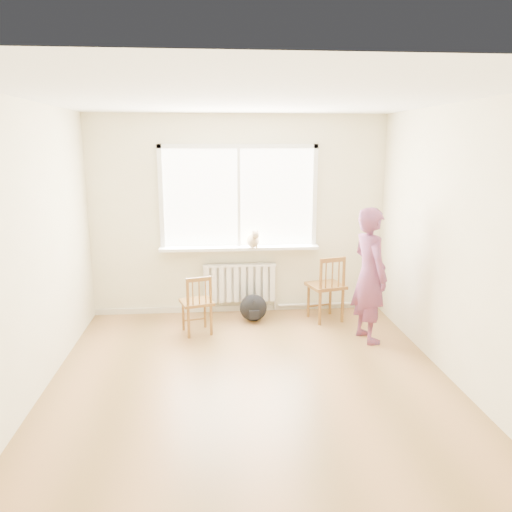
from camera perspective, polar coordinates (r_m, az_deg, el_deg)
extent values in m
plane|color=#A47243|center=(5.05, -0.46, -14.53)|extent=(4.50, 4.50, 0.00)
plane|color=white|center=(4.51, -0.53, 17.64)|extent=(4.50, 4.50, 0.00)
cube|color=beige|center=(6.81, -1.98, 4.58)|extent=(4.00, 0.01, 2.70)
cube|color=white|center=(6.75, -1.99, 6.66)|extent=(2.00, 0.02, 1.30)
cube|color=white|center=(6.70, -2.03, 12.44)|extent=(2.12, 0.05, 0.06)
cube|color=white|center=(6.76, -10.79, 6.45)|extent=(0.06, 0.05, 1.42)
cube|color=white|center=(6.87, 6.70, 6.68)|extent=(0.06, 0.05, 1.42)
cube|color=white|center=(6.73, -1.98, 6.64)|extent=(0.04, 0.05, 1.30)
cube|color=white|center=(6.77, -1.91, 0.93)|extent=(2.15, 0.22, 0.04)
cube|color=white|center=(6.95, -1.90, -3.05)|extent=(1.00, 0.02, 0.55)
cube|color=white|center=(6.90, -1.88, -3.16)|extent=(1.00, 0.10, 0.51)
cube|color=white|center=(6.83, -1.89, -1.06)|extent=(1.00, 0.12, 0.03)
cylinder|color=silver|center=(7.21, 8.13, -5.44)|extent=(1.40, 0.04, 0.04)
cube|color=beige|center=(7.10, -1.89, -5.96)|extent=(4.00, 0.03, 0.08)
cube|color=brown|center=(6.23, -6.80, -5.25)|extent=(0.46, 0.44, 0.04)
cylinder|color=brown|center=(6.46, -5.85, -6.44)|extent=(0.03, 0.03, 0.40)
cylinder|color=brown|center=(6.40, -8.32, -6.71)|extent=(0.03, 0.03, 0.40)
cylinder|color=brown|center=(6.20, -5.15, -7.25)|extent=(0.03, 0.03, 0.40)
cylinder|color=brown|center=(6.14, -7.71, -7.55)|extent=(0.03, 0.03, 0.40)
cylinder|color=brown|center=(6.14, -5.18, -5.70)|extent=(0.04, 0.04, 0.75)
cylinder|color=brown|center=(6.08, -7.76, -5.98)|extent=(0.04, 0.04, 0.75)
cube|color=brown|center=(6.01, -6.55, -2.67)|extent=(0.30, 0.12, 0.05)
cylinder|color=brown|center=(6.07, -5.78, -4.05)|extent=(0.02, 0.02, 0.30)
cylinder|color=brown|center=(6.05, -6.51, -4.13)|extent=(0.02, 0.02, 0.30)
cylinder|color=brown|center=(6.03, -7.24, -4.20)|extent=(0.02, 0.02, 0.30)
cube|color=brown|center=(6.70, 7.98, -3.37)|extent=(0.53, 0.52, 0.04)
cylinder|color=brown|center=(6.98, 8.49, -4.73)|extent=(0.04, 0.04, 0.47)
cylinder|color=brown|center=(6.83, 6.01, -5.05)|extent=(0.04, 0.04, 0.47)
cylinder|color=brown|center=(6.70, 9.86, -5.52)|extent=(0.04, 0.04, 0.47)
cylinder|color=brown|center=(6.55, 7.31, -5.88)|extent=(0.04, 0.04, 0.47)
cylinder|color=brown|center=(6.64, 9.93, -3.81)|extent=(0.04, 0.04, 0.89)
cylinder|color=brown|center=(6.49, 7.36, -4.13)|extent=(0.04, 0.04, 0.89)
cube|color=brown|center=(6.46, 8.78, -0.45)|extent=(0.36, 0.13, 0.06)
cylinder|color=brown|center=(6.55, 9.45, -1.99)|extent=(0.02, 0.02, 0.36)
cylinder|color=brown|center=(6.50, 8.73, -2.06)|extent=(0.02, 0.02, 0.36)
cylinder|color=brown|center=(6.46, 7.99, -2.14)|extent=(0.02, 0.02, 0.36)
imported|color=#C64275|center=(6.02, 12.87, -2.14)|extent=(0.50, 0.66, 1.60)
ellipsoid|color=beige|center=(6.69, -0.37, 1.80)|extent=(0.21, 0.28, 0.19)
sphere|color=beige|center=(6.56, -0.09, 2.42)|extent=(0.10, 0.10, 0.10)
cone|color=beige|center=(6.54, -0.33, 2.86)|extent=(0.03, 0.03, 0.04)
cone|color=beige|center=(6.55, 0.16, 2.88)|extent=(0.03, 0.03, 0.04)
cylinder|color=beige|center=(6.83, -0.66, 1.54)|extent=(0.05, 0.17, 0.02)
cylinder|color=beige|center=(6.60, -0.39, 1.23)|extent=(0.02, 0.02, 0.09)
cylinder|color=beige|center=(6.62, 0.09, 1.26)|extent=(0.02, 0.02, 0.09)
ellipsoid|color=black|center=(6.66, -0.31, -5.94)|extent=(0.41, 0.34, 0.36)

